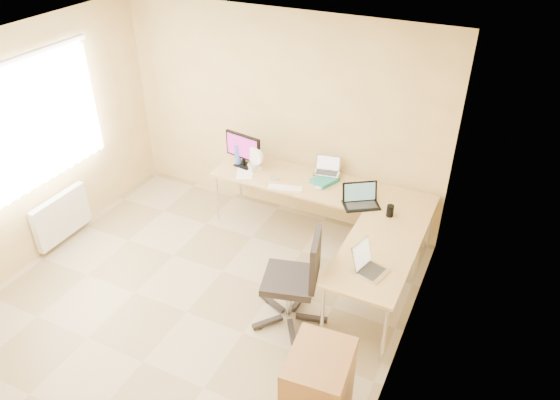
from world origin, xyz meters
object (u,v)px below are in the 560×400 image
at_px(desk_fan, 257,159).
at_px(laptop_return, 371,262).
at_px(desk_return, 372,284).
at_px(keyboard, 285,188).
at_px(desk_main, 320,210).
at_px(mug, 252,168).
at_px(water_bottle, 238,154).
at_px(monitor, 243,150).
at_px(laptop_black, 362,196).
at_px(cabinet, 318,391).
at_px(laptop_center, 327,166).
at_px(office_chair, 289,281).

bearing_deg(desk_fan, laptop_return, -17.69).
xyz_separation_m(desk_return, keyboard, (-1.32, 0.74, 0.37)).
bearing_deg(desk_main, mug, -175.02).
distance_m(desk_return, water_bottle, 2.39).
bearing_deg(monitor, laptop_black, 1.66).
relative_size(laptop_black, keyboard, 0.98).
bearing_deg(desk_main, cabinet, -68.27).
relative_size(laptop_center, office_chair, 0.28).
relative_size(laptop_black, mug, 3.52).
relative_size(laptop_black, desk_fan, 1.34).
distance_m(laptop_black, desk_fan, 1.44).
distance_m(monitor, water_bottle, 0.12).
distance_m(keyboard, cabinet, 2.55).
distance_m(desk_main, office_chair, 1.50).
bearing_deg(laptop_center, cabinet, -79.92).
bearing_deg(water_bottle, desk_fan, -3.02).
bearing_deg(desk_fan, office_chair, -36.19).
relative_size(laptop_black, office_chair, 0.37).
bearing_deg(mug, laptop_center, 17.61).
height_order(desk_main, laptop_center, laptop_center).
height_order(laptop_black, keyboard, laptop_black).
bearing_deg(laptop_return, laptop_center, 50.08).
relative_size(laptop_center, keyboard, 0.76).
distance_m(desk_return, monitor, 2.33).
distance_m(mug, office_chair, 1.83).
bearing_deg(office_chair, laptop_center, 84.57).
bearing_deg(desk_main, laptop_return, -51.52).
height_order(water_bottle, cabinet, water_bottle).
height_order(desk_return, keyboard, keyboard).
height_order(laptop_return, cabinet, laptop_return).
distance_m(keyboard, mug, 0.57).
height_order(desk_return, cabinet, cabinet).
relative_size(desk_return, keyboard, 3.24).
xyz_separation_m(monitor, office_chair, (1.31, -1.47, -0.45)).
bearing_deg(keyboard, desk_fan, 136.09).
bearing_deg(desk_fan, water_bottle, -166.45).
xyz_separation_m(desk_return, office_chair, (-0.71, -0.47, 0.14)).
bearing_deg(keyboard, water_bottle, 144.11).
bearing_deg(water_bottle, laptop_return, -30.94).
bearing_deg(laptop_return, water_bottle, 74.50).
relative_size(desk_main, laptop_center, 8.67).
height_order(laptop_black, laptop_return, laptop_black).
bearing_deg(mug, laptop_black, -6.01).
height_order(desk_return, monitor, monitor).
bearing_deg(cabinet, laptop_return, 83.14).
height_order(desk_main, keyboard, keyboard).
bearing_deg(office_chair, monitor, 116.78).
relative_size(water_bottle, office_chair, 0.26).
relative_size(laptop_center, desk_fan, 1.04).
relative_size(desk_main, cabinet, 3.28).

